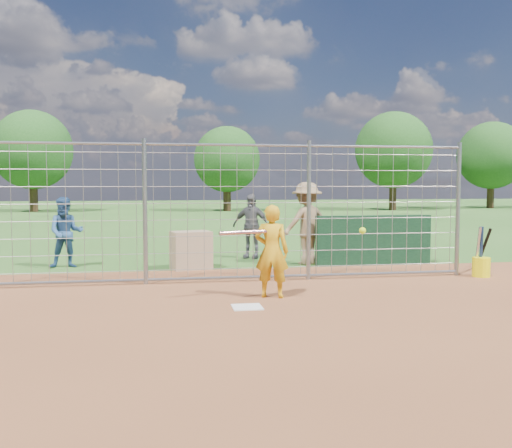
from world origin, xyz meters
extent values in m
plane|color=#2D591E|center=(0.00, 0.00, 0.00)|extent=(100.00, 100.00, 0.00)
plane|color=brown|center=(0.00, -3.00, 0.01)|extent=(18.00, 18.00, 0.00)
cube|color=silver|center=(0.00, -0.20, 0.01)|extent=(0.43, 0.43, 0.02)
cube|color=#11381E|center=(3.40, 3.60, 0.55)|extent=(2.60, 0.20, 1.10)
imported|color=gold|center=(0.50, 0.47, 0.74)|extent=(0.63, 0.52, 1.48)
imported|color=navy|center=(-3.23, 4.33, 0.76)|extent=(0.77, 0.62, 1.51)
imported|color=#515055|center=(0.92, 5.21, 0.78)|extent=(0.98, 0.75, 1.56)
imported|color=olive|center=(1.98, 3.98, 0.92)|extent=(1.32, 0.97, 1.83)
cube|color=tan|center=(-0.60, 3.68, 0.40)|extent=(0.91, 0.72, 0.80)
cylinder|color=silver|center=(0.05, 0.32, 1.06)|extent=(0.84, 0.33, 0.06)
sphere|color=#C7FC1A|center=(1.82, -0.01, 1.09)|extent=(0.10, 0.10, 0.10)
cylinder|color=#FFF40D|center=(4.88, 1.75, 0.19)|extent=(0.34, 0.34, 0.38)
cylinder|color=silver|center=(4.83, 1.80, 0.55)|extent=(0.07, 0.22, 0.85)
cylinder|color=navy|center=(4.90, 1.80, 0.55)|extent=(0.06, 0.09, 0.85)
cylinder|color=black|center=(4.95, 1.80, 0.55)|extent=(0.15, 0.37, 0.81)
cylinder|color=gray|center=(-1.50, 2.00, 1.30)|extent=(0.08, 0.08, 2.60)
cylinder|color=gray|center=(1.50, 2.00, 1.30)|extent=(0.08, 0.08, 2.60)
cylinder|color=gray|center=(4.50, 2.00, 1.30)|extent=(0.08, 0.08, 2.60)
cylinder|color=gray|center=(0.00, 2.00, 2.50)|extent=(9.00, 0.05, 0.05)
cylinder|color=gray|center=(0.00, 2.00, 0.08)|extent=(9.00, 0.05, 0.05)
cube|color=gray|center=(0.00, 2.00, 1.25)|extent=(9.00, 0.02, 2.50)
cylinder|color=#3F2B19|center=(-9.00, 29.00, 1.26)|extent=(0.50, 0.50, 2.52)
sphere|color=#26561E|center=(-9.00, 29.00, 3.85)|extent=(4.90, 4.90, 4.90)
cylinder|color=#3F2B19|center=(3.00, 28.00, 1.08)|extent=(0.50, 0.50, 2.16)
sphere|color=#26561E|center=(3.00, 28.00, 3.30)|extent=(4.20, 4.20, 4.20)
cylinder|color=#3F2B19|center=(14.00, 27.50, 1.30)|extent=(0.50, 0.50, 2.59)
sphere|color=#26561E|center=(14.00, 27.50, 3.96)|extent=(5.04, 5.04, 5.04)
cylinder|color=#3F2B19|center=(22.00, 29.00, 1.22)|extent=(0.50, 0.50, 2.45)
sphere|color=#26561E|center=(22.00, 29.00, 3.74)|extent=(4.76, 4.76, 4.76)
camera|label=1|loc=(-1.23, -8.29, 1.82)|focal=40.00mm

